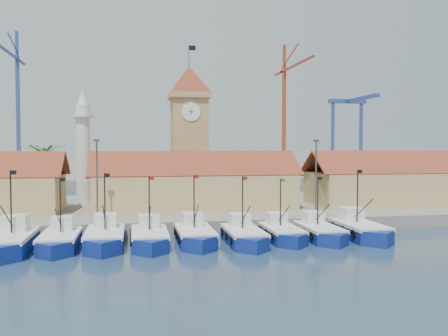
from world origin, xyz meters
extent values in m
plane|color=navy|center=(0.00, 0.00, 0.00)|extent=(400.00, 400.00, 0.00)
cube|color=gray|center=(0.00, 24.00, 0.75)|extent=(140.00, 32.00, 1.50)
cube|color=gray|center=(0.00, 110.00, 1.00)|extent=(240.00, 80.00, 2.00)
cube|color=navy|center=(-19.16, 2.50, 0.54)|extent=(3.76, 8.51, 1.93)
cube|color=silver|center=(-19.16, 2.50, 1.50)|extent=(3.84, 8.74, 0.38)
cube|color=silver|center=(-19.16, 4.63, 2.36)|extent=(2.26, 2.36, 1.50)
cylinder|color=black|center=(-19.16, 3.04, 4.51)|extent=(0.15, 0.15, 6.02)
cube|color=black|center=(-18.89, 3.04, 7.31)|extent=(0.54, 0.02, 0.38)
cube|color=navy|center=(-14.86, 3.21, 0.48)|extent=(3.36, 7.61, 1.73)
cube|color=navy|center=(-14.86, -0.59, 0.48)|extent=(3.36, 3.36, 1.73)
cube|color=silver|center=(-14.86, 3.21, 1.35)|extent=(3.43, 7.82, 0.34)
cube|color=silver|center=(-14.86, 5.11, 2.11)|extent=(2.02, 2.11, 1.35)
cylinder|color=black|center=(-14.86, 3.69, 4.04)|extent=(0.13, 0.13, 5.38)
cube|color=black|center=(-14.61, 3.69, 6.54)|extent=(0.48, 0.02, 0.34)
cube|color=navy|center=(-10.73, 3.46, 0.51)|extent=(3.56, 8.05, 1.83)
cube|color=navy|center=(-10.73, -0.57, 0.51)|extent=(3.56, 3.56, 1.83)
cube|color=silver|center=(-10.73, 3.46, 1.42)|extent=(3.63, 8.27, 0.36)
cube|color=silver|center=(-10.73, 5.47, 2.24)|extent=(2.13, 2.24, 1.42)
cylinder|color=black|center=(-10.73, 3.96, 4.27)|extent=(0.14, 0.14, 5.69)
cube|color=black|center=(-10.48, 3.96, 6.91)|extent=(0.51, 0.02, 0.36)
cube|color=navy|center=(-6.46, 3.04, 0.49)|extent=(3.40, 7.68, 1.75)
cube|color=navy|center=(-6.46, -0.81, 0.49)|extent=(3.39, 3.39, 1.75)
cube|color=silver|center=(-6.46, 3.04, 1.36)|extent=(3.46, 7.90, 0.34)
cube|color=silver|center=(-6.46, 4.96, 2.13)|extent=(2.04, 2.13, 1.36)
cylinder|color=black|center=(-6.46, 3.52, 4.07)|extent=(0.14, 0.14, 5.43)
cube|color=#A5140F|center=(-6.21, 3.52, 6.60)|extent=(0.49, 0.02, 0.34)
cube|color=navy|center=(-1.97, 3.45, 0.49)|extent=(3.43, 7.76, 1.76)
cube|color=navy|center=(-1.97, -0.42, 0.49)|extent=(3.43, 3.43, 1.76)
cube|color=silver|center=(-1.97, 3.45, 1.37)|extent=(3.50, 7.97, 0.34)
cube|color=silver|center=(-1.97, 5.39, 2.16)|extent=(2.06, 2.16, 1.37)
cylinder|color=black|center=(-1.97, 3.94, 4.11)|extent=(0.14, 0.14, 5.49)
cube|color=#A5140F|center=(-1.72, 3.94, 6.66)|extent=(0.49, 0.02, 0.34)
cube|color=navy|center=(2.79, 2.38, 0.48)|extent=(3.36, 7.60, 1.73)
cube|color=navy|center=(2.79, -1.42, 0.48)|extent=(3.36, 3.36, 1.73)
cube|color=silver|center=(2.79, 2.38, 1.34)|extent=(3.43, 7.81, 0.34)
cube|color=silver|center=(2.79, 4.28, 2.11)|extent=(2.02, 2.11, 1.34)
cylinder|color=black|center=(2.79, 2.86, 4.03)|extent=(0.13, 0.13, 5.38)
cube|color=#A5140F|center=(3.03, 2.86, 6.53)|extent=(0.48, 0.02, 0.34)
cube|color=navy|center=(7.09, 3.54, 0.46)|extent=(3.19, 7.23, 1.64)
cube|color=navy|center=(7.09, -0.07, 0.46)|extent=(3.19, 3.19, 1.64)
cube|color=silver|center=(7.09, 3.54, 1.28)|extent=(3.26, 7.43, 0.32)
cube|color=silver|center=(7.09, 5.35, 2.01)|extent=(1.92, 2.01, 1.28)
cylinder|color=black|center=(7.09, 4.00, 3.83)|extent=(0.13, 0.13, 5.11)
cube|color=#197226|center=(7.31, 4.00, 6.20)|extent=(0.46, 0.02, 0.32)
cube|color=navy|center=(11.09, 3.31, 0.47)|extent=(3.28, 7.41, 1.68)
cube|color=navy|center=(11.09, -0.39, 0.47)|extent=(3.27, 3.27, 1.68)
cube|color=silver|center=(11.09, 3.31, 1.31)|extent=(3.34, 7.62, 0.33)
cube|color=silver|center=(11.09, 5.17, 2.06)|extent=(1.97, 2.06, 1.31)
cylinder|color=black|center=(11.09, 3.78, 3.93)|extent=(0.13, 0.13, 5.24)
cube|color=black|center=(11.33, 3.78, 6.36)|extent=(0.47, 0.02, 0.33)
cube|color=navy|center=(15.55, 3.28, 0.52)|extent=(3.62, 8.19, 1.86)
cube|color=navy|center=(15.55, -0.81, 0.52)|extent=(3.62, 3.62, 1.86)
cube|color=silver|center=(15.55, 3.28, 1.45)|extent=(3.69, 8.42, 0.36)
cube|color=silver|center=(15.55, 5.33, 2.28)|extent=(2.17, 2.28, 1.45)
cylinder|color=black|center=(15.55, 3.80, 4.34)|extent=(0.14, 0.14, 5.79)
cube|color=black|center=(15.81, 3.80, 7.03)|extent=(0.52, 0.02, 0.36)
cube|color=tan|center=(0.00, 20.00, 3.75)|extent=(26.00, 10.00, 4.50)
cube|color=#9B3627|center=(0.00, 17.50, 7.50)|extent=(27.04, 5.13, 3.21)
cube|color=#9B3627|center=(0.00, 22.50, 7.50)|extent=(27.04, 5.13, 3.21)
cube|color=tan|center=(32.00, 20.00, 3.75)|extent=(30.00, 10.00, 4.50)
cube|color=#9B3627|center=(32.00, 17.50, 7.50)|extent=(31.20, 5.13, 3.21)
cube|color=#9B3627|center=(32.00, 22.50, 7.50)|extent=(31.20, 5.13, 3.21)
cube|color=tan|center=(0.00, 26.00, 9.00)|extent=(5.00, 5.00, 15.00)
cube|color=tan|center=(0.00, 26.00, 16.90)|extent=(5.80, 5.80, 0.80)
pyramid|color=#9B3627|center=(0.00, 26.00, 19.20)|extent=(5.80, 5.80, 4.00)
cylinder|color=white|center=(0.00, 23.45, 14.50)|extent=(2.60, 0.15, 2.60)
cube|color=black|center=(0.00, 23.37, 14.50)|extent=(0.08, 0.02, 1.00)
cube|color=black|center=(0.00, 23.37, 14.50)|extent=(0.80, 0.02, 0.08)
cylinder|color=#3F3F44|center=(0.00, 26.00, 22.70)|extent=(0.10, 0.10, 3.00)
cube|color=black|center=(0.50, 26.00, 23.80)|extent=(1.00, 0.03, 0.70)
cylinder|color=silver|center=(-15.00, 28.00, 8.50)|extent=(2.00, 2.00, 14.00)
cylinder|color=silver|center=(-15.00, 28.00, 14.00)|extent=(3.00, 3.00, 0.40)
cone|color=silver|center=(-15.00, 28.00, 16.60)|extent=(1.80, 1.80, 2.40)
cylinder|color=brown|center=(-20.00, 26.00, 5.50)|extent=(0.44, 0.44, 8.00)
cube|color=#226327|center=(-18.60, 26.00, 9.30)|extent=(2.80, 0.35, 1.18)
cube|color=#226327|center=(-19.30, 27.21, 9.30)|extent=(1.71, 2.60, 1.18)
cube|color=#226327|center=(-20.70, 27.21, 9.30)|extent=(1.71, 2.60, 1.18)
cube|color=#226327|center=(-21.40, 26.00, 9.30)|extent=(2.80, 0.35, 1.18)
cube|color=#226327|center=(-20.70, 24.79, 9.30)|extent=(1.71, 2.60, 1.18)
cube|color=#226327|center=(-19.30, 24.79, 9.30)|extent=(1.71, 2.60, 1.18)
cylinder|color=#3F3F44|center=(-12.00, 12.00, 6.00)|extent=(0.20, 0.20, 9.00)
cube|color=#3F3F44|center=(-12.00, 12.00, 10.40)|extent=(0.70, 0.25, 0.25)
cylinder|color=#3F3F44|center=(14.00, 12.00, 6.00)|extent=(0.20, 0.20, 9.00)
cube|color=#3F3F44|center=(14.00, 12.00, 10.40)|extent=(0.70, 0.25, 0.25)
cube|color=#2E438D|center=(-40.78, 108.00, 18.95)|extent=(1.00, 1.00, 33.91)
cube|color=#2E438D|center=(-40.78, 98.77, 34.91)|extent=(0.60, 23.06, 0.60)
cube|color=#2E438D|center=(-40.78, 113.00, 34.91)|extent=(0.60, 10.00, 0.60)
cube|color=#2E438D|center=(-40.78, 108.00, 39.41)|extent=(0.80, 0.80, 7.00)
cube|color=#AB361A|center=(38.68, 105.00, 18.12)|extent=(1.00, 1.00, 32.25)
cube|color=#AB361A|center=(38.68, 93.46, 33.25)|extent=(0.60, 28.84, 0.60)
cube|color=#AB361A|center=(38.68, 110.00, 33.25)|extent=(0.60, 10.00, 0.60)
cube|color=#AB361A|center=(38.68, 105.00, 37.75)|extent=(0.80, 0.80, 7.00)
cube|color=#2E438D|center=(57.00, 110.00, 13.00)|extent=(0.90, 0.90, 22.00)
cube|color=#2E438D|center=(67.00, 110.00, 13.00)|extent=(0.90, 0.90, 22.00)
cube|color=#2E438D|center=(62.00, 110.00, 24.50)|extent=(13.00, 1.40, 1.40)
cube|color=#2E438D|center=(62.00, 100.00, 24.50)|extent=(1.40, 22.00, 1.00)
camera|label=1|loc=(-7.98, -45.74, 9.77)|focal=40.00mm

